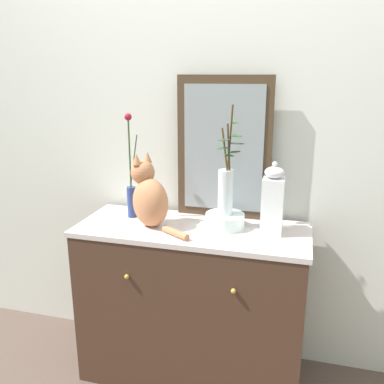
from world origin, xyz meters
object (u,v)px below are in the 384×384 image
object	(u,v)px
sideboard	(192,303)
cat_sitting	(149,197)
bowl_porcelain	(225,220)
mirror_leaning	(224,149)
vase_glass_clear	(226,186)
vase_slim_green	(131,190)
jar_lidded_porcelain	(273,201)

from	to	relation	value
sideboard	cat_sitting	xyz separation A→B (m)	(-0.21, -0.03, 0.57)
cat_sitting	bowl_porcelain	distance (m)	0.39
sideboard	mirror_leaning	world-z (taller)	mirror_leaning
sideboard	mirror_leaning	xyz separation A→B (m)	(0.11, 0.21, 0.78)
bowl_porcelain	vase_glass_clear	size ratio (longest dim) A/B	0.36
sideboard	cat_sitting	bearing A→B (deg)	-172.08
mirror_leaning	bowl_porcelain	xyz separation A→B (m)	(0.04, -0.16, -0.33)
cat_sitting	vase_slim_green	world-z (taller)	vase_slim_green
mirror_leaning	jar_lidded_porcelain	distance (m)	0.38
sideboard	cat_sitting	world-z (taller)	cat_sitting
jar_lidded_porcelain	bowl_porcelain	bearing A→B (deg)	174.77
jar_lidded_porcelain	mirror_leaning	bearing A→B (deg)	146.57
mirror_leaning	vase_slim_green	xyz separation A→B (m)	(-0.45, -0.14, -0.21)
cat_sitting	vase_glass_clear	size ratio (longest dim) A/B	0.69
vase_slim_green	bowl_porcelain	xyz separation A→B (m)	(0.50, -0.02, -0.11)
cat_sitting	vase_glass_clear	bearing A→B (deg)	11.67
bowl_porcelain	mirror_leaning	bearing A→B (deg)	105.49
cat_sitting	jar_lidded_porcelain	world-z (taller)	cat_sitting
mirror_leaning	cat_sitting	distance (m)	0.45
vase_glass_clear	jar_lidded_porcelain	bearing A→B (deg)	-4.93
sideboard	vase_slim_green	world-z (taller)	vase_slim_green
mirror_leaning	vase_glass_clear	bearing A→B (deg)	-73.73
mirror_leaning	sideboard	bearing A→B (deg)	-118.24
mirror_leaning	vase_slim_green	distance (m)	0.52
mirror_leaning	bowl_porcelain	world-z (taller)	mirror_leaning
bowl_porcelain	vase_slim_green	bearing A→B (deg)	177.53
bowl_porcelain	vase_glass_clear	distance (m)	0.18
vase_slim_green	jar_lidded_porcelain	bearing A→B (deg)	-3.33
vase_slim_green	sideboard	bearing A→B (deg)	-11.37
mirror_leaning	vase_glass_clear	xyz separation A→B (m)	(0.05, -0.16, -0.15)
vase_glass_clear	sideboard	bearing A→B (deg)	-163.50
jar_lidded_porcelain	sideboard	bearing A→B (deg)	-175.92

